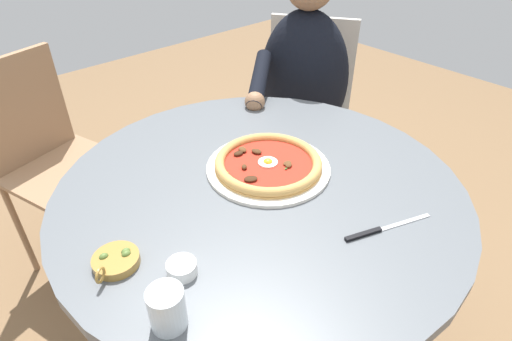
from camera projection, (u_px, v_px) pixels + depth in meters
The scene contains 9 objects.
dining_table at pixel (260, 222), 1.17m from camera, with size 1.06×1.06×0.74m.
pizza_on_plate at pixel (268, 164), 1.14m from camera, with size 0.34×0.34×0.04m.
water_glass at pixel (167, 310), 0.74m from camera, with size 0.07×0.07×0.08m.
steak_knife at pixel (376, 231), 0.95m from camera, with size 0.22×0.09×0.01m.
ramekin_capers at pixel (182, 268), 0.84m from camera, with size 0.06×0.06×0.03m.
olive_pan at pixel (115, 260), 0.87m from camera, with size 0.11×0.10×0.04m.
diner_person at pixel (300, 126), 1.80m from camera, with size 0.58×0.44×1.17m.
cafe_chair_diner at pixel (306, 105), 1.90m from camera, with size 0.58×0.58×0.91m.
cafe_chair_spare_near at pixel (49, 151), 1.60m from camera, with size 0.48×0.48×0.89m.
Camera 1 is at (-0.59, -0.64, 1.40)m, focal length 29.57 mm.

